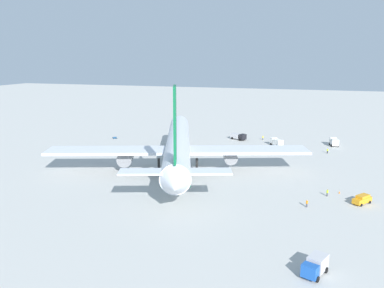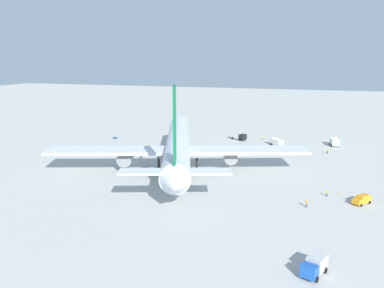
{
  "view_description": "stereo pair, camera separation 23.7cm",
  "coord_description": "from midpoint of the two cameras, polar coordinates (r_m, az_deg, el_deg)",
  "views": [
    {
      "loc": [
        -103.95,
        -36.93,
        31.47
      ],
      "look_at": [
        2.0,
        -3.53,
        7.14
      ],
      "focal_mm": 37.49,
      "sensor_mm": 36.0,
      "label": 1
    },
    {
      "loc": [
        -103.88,
        -37.15,
        31.47
      ],
      "look_at": [
        2.0,
        -3.53,
        7.14
      ],
      "focal_mm": 37.49,
      "sensor_mm": 36.0,
      "label": 2
    }
  ],
  "objects": [
    {
      "name": "baggage_cart_1",
      "position": [
        160.23,
        -10.97,
        0.89
      ],
      "size": [
        2.95,
        2.54,
        0.4
      ],
      "color": "#26598C",
      "rests_on": "ground"
    },
    {
      "name": "ground_worker_2",
      "position": [
        156.37,
        10.01,
        0.88
      ],
      "size": [
        0.51,
        0.51,
        1.73
      ],
      "color": "#3F3F47",
      "rests_on": "ground"
    },
    {
      "name": "service_van",
      "position": [
        95.55,
        22.98,
        -7.24
      ],
      "size": [
        4.9,
        4.37,
        1.97
      ],
      "color": "orange",
      "rests_on": "ground"
    },
    {
      "name": "service_truck_0",
      "position": [
        64.02,
        17.04,
        -16.16
      ],
      "size": [
        5.55,
        3.97,
        2.69
      ],
      "color": "#194CA5",
      "rests_on": "ground"
    },
    {
      "name": "ground_worker_1",
      "position": [
        89.58,
        15.95,
        -8.12
      ],
      "size": [
        0.51,
        0.51,
        1.69
      ],
      "color": "#3F3F47",
      "rests_on": "ground"
    },
    {
      "name": "airliner",
      "position": [
        111.64,
        -2.14,
        -0.27
      ],
      "size": [
        76.49,
        70.48,
        25.92
      ],
      "color": "silver",
      "rests_on": "ground"
    },
    {
      "name": "traffic_cone_0",
      "position": [
        146.83,
        -16.62,
        -0.44
      ],
      "size": [
        0.36,
        0.36,
        0.55
      ],
      "primitive_type": "cone",
      "color": "orange",
      "rests_on": "ground"
    },
    {
      "name": "traffic_cone_1",
      "position": [
        100.84,
        20.17,
        -6.45
      ],
      "size": [
        0.36,
        0.36,
        0.55
      ],
      "primitive_type": "cone",
      "color": "orange",
      "rests_on": "ground"
    },
    {
      "name": "ground_worker_3",
      "position": [
        97.69,
        18.63,
        -6.59
      ],
      "size": [
        0.47,
        0.47,
        1.67
      ],
      "color": "#3F3F47",
      "rests_on": "ground"
    },
    {
      "name": "ground_plane",
      "position": [
        114.72,
        -2.05,
        -3.58
      ],
      "size": [
        600.0,
        600.0,
        0.0
      ],
      "primitive_type": "plane",
      "color": "#B2B2AD"
    },
    {
      "name": "service_truck_3",
      "position": [
        152.29,
        19.52,
        0.3
      ],
      "size": [
        4.99,
        3.35,
        2.84
      ],
      "color": "white",
      "rests_on": "ground"
    },
    {
      "name": "service_truck_2",
      "position": [
        146.76,
        11.87,
        0.29
      ],
      "size": [
        5.3,
        5.08,
        2.75
      ],
      "color": "white",
      "rests_on": "ground"
    },
    {
      "name": "service_truck_1",
      "position": [
        155.52,
        6.58,
        1.1
      ],
      "size": [
        5.32,
        6.65,
        2.46
      ],
      "color": "black",
      "rests_on": "ground"
    },
    {
      "name": "ground_worker_0",
      "position": [
        140.22,
        18.67,
        -0.93
      ],
      "size": [
        0.55,
        0.55,
        1.65
      ],
      "color": "black",
      "rests_on": "ground"
    }
  ]
}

